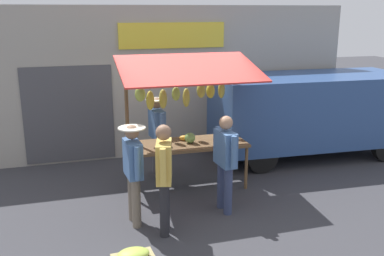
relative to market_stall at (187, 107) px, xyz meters
The scene contains 8 objects.
ground_plane 1.55m from the market_stall, 87.98° to the left, with size 40.00×40.00×0.00m, color #38383D.
street_backdrop 2.14m from the market_stall, 88.87° to the right, with size 9.00×0.30×3.40m.
market_stall is the anchor object (origin of this frame).
vendor_with_sunhat 1.00m from the market_stall, 58.47° to the right, with size 0.42×0.69×1.63m.
shopper_in_grey_tee 1.85m from the market_stall, 46.09° to the left, with size 0.42×0.69×1.62m.
shopper_with_shopping_bag 1.94m from the market_stall, 63.92° to the left, with size 0.35×0.70×1.70m.
shopper_in_striped_shirt 1.40m from the market_stall, 104.21° to the left, with size 0.26×0.70×1.65m.
parked_van 3.26m from the market_stall, 161.56° to the right, with size 4.47×2.03×1.88m.
Camera 1 is at (2.14, 7.58, 3.30)m, focal length 41.06 mm.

